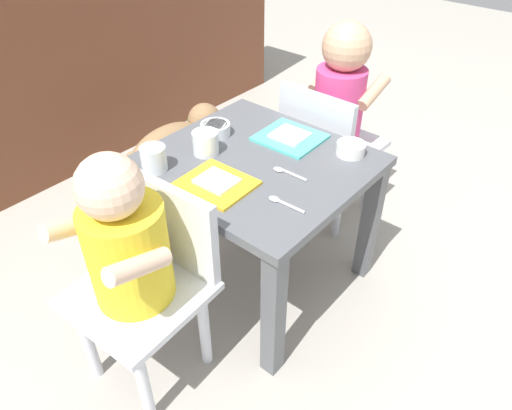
% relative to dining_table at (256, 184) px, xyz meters
% --- Properties ---
extents(ground_plane, '(7.00, 7.00, 0.00)m').
position_rel_dining_table_xyz_m(ground_plane, '(0.00, 0.00, -0.35)').
color(ground_plane, '#9E998E').
extents(kitchen_cabinet_back, '(2.33, 0.32, 0.85)m').
position_rel_dining_table_xyz_m(kitchen_cabinet_back, '(0.00, 1.09, 0.08)').
color(kitchen_cabinet_back, brown).
rests_on(kitchen_cabinet_back, ground).
extents(dining_table, '(0.52, 0.55, 0.43)m').
position_rel_dining_table_xyz_m(dining_table, '(0.00, 0.00, 0.00)').
color(dining_table, '#515459').
rests_on(dining_table, ground).
extents(seated_child_left, '(0.30, 0.30, 0.65)m').
position_rel_dining_table_xyz_m(seated_child_left, '(-0.42, -0.01, 0.06)').
color(seated_child_left, silver).
rests_on(seated_child_left, ground).
extents(seated_child_right, '(0.28, 0.28, 0.68)m').
position_rel_dining_table_xyz_m(seated_child_right, '(0.42, 0.02, 0.08)').
color(seated_child_right, silver).
rests_on(seated_child_right, ground).
extents(dog, '(0.45, 0.16, 0.30)m').
position_rel_dining_table_xyz_m(dog, '(0.17, 0.54, -0.16)').
color(dog, olive).
rests_on(dog, ground).
extents(food_tray_left, '(0.15, 0.18, 0.02)m').
position_rel_dining_table_xyz_m(food_tray_left, '(-0.15, -0.00, 0.08)').
color(food_tray_left, gold).
rests_on(food_tray_left, dining_table).
extents(food_tray_right, '(0.16, 0.18, 0.02)m').
position_rel_dining_table_xyz_m(food_tray_right, '(0.15, -0.00, 0.08)').
color(food_tray_right, '#4CC6BC').
rests_on(food_tray_right, dining_table).
extents(water_cup_left, '(0.07, 0.07, 0.06)m').
position_rel_dining_table_xyz_m(water_cup_left, '(-0.06, 0.13, 0.10)').
color(water_cup_left, white).
rests_on(water_cup_left, dining_table).
extents(water_cup_right, '(0.07, 0.07, 0.06)m').
position_rel_dining_table_xyz_m(water_cup_right, '(-0.20, 0.17, 0.11)').
color(water_cup_right, white).
rests_on(water_cup_right, dining_table).
extents(cereal_bowl_left_side, '(0.08, 0.08, 0.03)m').
position_rel_dining_table_xyz_m(cereal_bowl_left_side, '(0.19, -0.17, 0.09)').
color(cereal_bowl_left_side, white).
rests_on(cereal_bowl_left_side, dining_table).
extents(veggie_bowl_near, '(0.08, 0.08, 0.03)m').
position_rel_dining_table_xyz_m(veggie_bowl_near, '(0.03, 0.18, 0.10)').
color(veggie_bowl_near, white).
rests_on(veggie_bowl_near, dining_table).
extents(spoon_by_left_tray, '(0.02, 0.10, 0.01)m').
position_rel_dining_table_xyz_m(spoon_by_left_tray, '(-0.10, -0.17, 0.08)').
color(spoon_by_left_tray, silver).
rests_on(spoon_by_left_tray, dining_table).
extents(spoon_by_right_tray, '(0.02, 0.10, 0.01)m').
position_rel_dining_table_xyz_m(spoon_by_right_tray, '(0.00, -0.10, 0.08)').
color(spoon_by_right_tray, silver).
rests_on(spoon_by_right_tray, dining_table).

